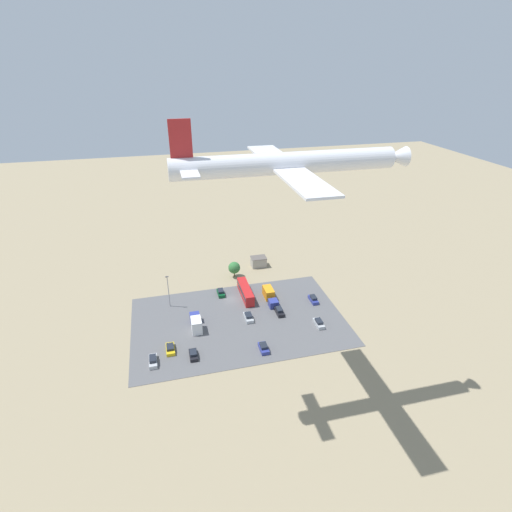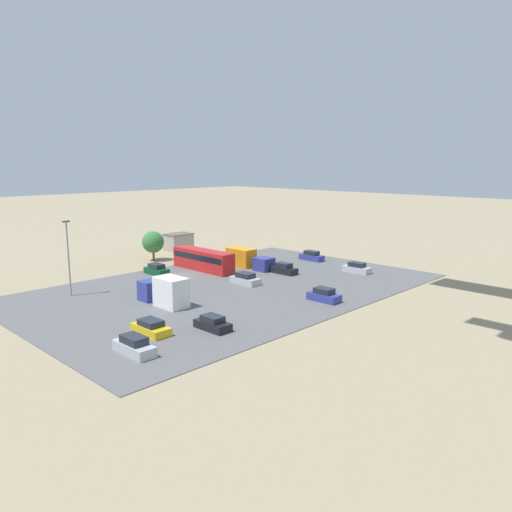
# 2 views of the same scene
# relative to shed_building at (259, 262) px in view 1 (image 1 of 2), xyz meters

# --- Properties ---
(ground_plane) EXTENTS (400.00, 400.00, 0.00)m
(ground_plane) POSITION_rel_shed_building_xyz_m (12.90, 18.12, -1.64)
(ground_plane) COLOR gray
(parking_lot_surface) EXTENTS (55.10, 35.38, 0.08)m
(parking_lot_surface) POSITION_rel_shed_building_xyz_m (12.90, 28.74, -1.60)
(parking_lot_surface) COLOR #565659
(parking_lot_surface) RESTS_ON ground
(shed_building) EXTENTS (5.01, 3.77, 3.26)m
(shed_building) POSITION_rel_shed_building_xyz_m (0.00, 0.00, 0.00)
(shed_building) COLOR #9E998E
(shed_building) RESTS_ON ground
(bus) EXTENTS (2.57, 11.94, 3.21)m
(bus) POSITION_rel_shed_building_xyz_m (8.46, 17.49, 0.17)
(bus) COLOR red
(bus) RESTS_ON ground
(parked_car_0) EXTENTS (1.99, 4.37, 1.41)m
(parked_car_0) POSITION_rel_shed_building_xyz_m (31.08, 36.56, -0.97)
(parked_car_0) COLOR gold
(parked_car_0) RESTS_ON ground
(parked_car_1) EXTENTS (1.72, 4.38, 1.66)m
(parked_car_1) POSITION_rel_shed_building_xyz_m (-9.66, 24.81, -0.87)
(parked_car_1) COLOR navy
(parked_car_1) RESTS_ON ground
(parked_car_2) EXTENTS (1.85, 4.31, 1.60)m
(parked_car_2) POSITION_rel_shed_building_xyz_m (15.28, 14.73, -0.89)
(parked_car_2) COLOR #0C4723
(parked_car_2) RESTS_ON ground
(parked_car_3) EXTENTS (1.83, 4.04, 1.45)m
(parked_car_3) POSITION_rel_shed_building_xyz_m (26.03, 40.01, -0.96)
(parked_car_3) COLOR black
(parked_car_3) RESTS_ON ground
(parked_car_4) EXTENTS (1.76, 4.34, 1.57)m
(parked_car_4) POSITION_rel_shed_building_xyz_m (-6.85, 35.77, -0.90)
(parked_car_4) COLOR #ADB2B7
(parked_car_4) RESTS_ON ground
(parked_car_5) EXTENTS (1.78, 4.54, 1.66)m
(parked_car_5) POSITION_rel_shed_building_xyz_m (35.14, 39.98, -0.87)
(parked_car_5) COLOR #ADB2B7
(parked_car_5) RESTS_ON ground
(parked_car_6) EXTENTS (1.74, 4.40, 1.66)m
(parked_car_6) POSITION_rel_shed_building_xyz_m (1.52, 28.17, -0.87)
(parked_car_6) COLOR black
(parked_car_6) RESTS_ON ground
(parked_car_7) EXTENTS (1.98, 4.49, 1.57)m
(parked_car_7) POSITION_rel_shed_building_xyz_m (10.22, 28.69, -0.90)
(parked_car_7) COLOR #ADB2B7
(parked_car_7) RESTS_ON ground
(parked_car_8) EXTENTS (1.88, 4.06, 1.62)m
(parked_car_8) POSITION_rel_shed_building_xyz_m (9.62, 41.75, -0.88)
(parked_car_8) COLOR navy
(parked_car_8) RESTS_ON ground
(parked_truck_0) EXTENTS (2.50, 8.85, 2.92)m
(parked_truck_0) POSITION_rel_shed_building_xyz_m (2.13, 20.95, -0.22)
(parked_truck_0) COLOR navy
(parked_truck_0) RESTS_ON ground
(parked_truck_1) EXTENTS (2.51, 7.30, 3.51)m
(parked_truck_1) POSITION_rel_shed_building_xyz_m (24.11, 29.27, 0.05)
(parked_truck_1) COLOR navy
(parked_truck_1) RESTS_ON ground
(tree_near_shed) EXTENTS (3.73, 3.73, 5.10)m
(tree_near_shed) POSITION_rel_shed_building_xyz_m (9.25, 5.12, 1.58)
(tree_near_shed) COLOR brown
(tree_near_shed) RESTS_ON ground
(light_pole_lot_centre) EXTENTS (0.90, 0.28, 9.56)m
(light_pole_lot_centre) POSITION_rel_shed_building_xyz_m (30.05, 17.30, 3.66)
(light_pole_lot_centre) COLOR gray
(light_pole_lot_centre) RESTS_ON ground
(airplane) EXTENTS (38.67, 32.20, 8.79)m
(airplane) POSITION_rel_shed_building_xyz_m (9.14, 55.43, 46.07)
(airplane) COLOR white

